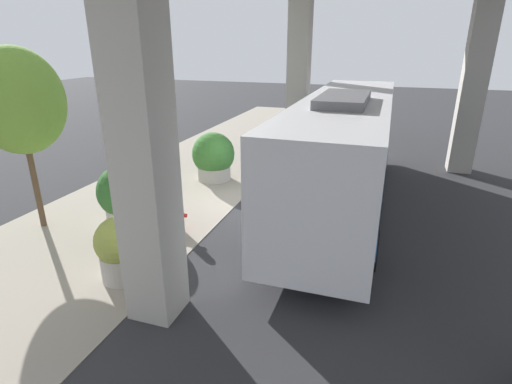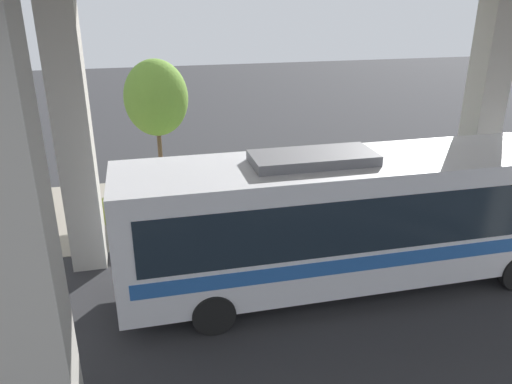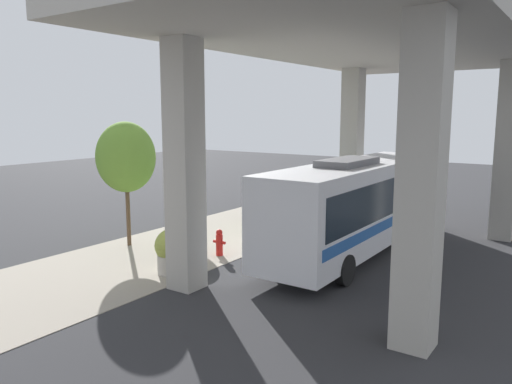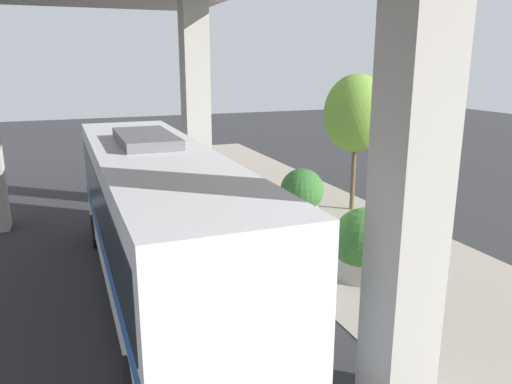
{
  "view_description": "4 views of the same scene",
  "coord_description": "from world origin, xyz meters",
  "views": [
    {
      "loc": [
        4.48,
        -11.87,
        5.1
      ],
      "look_at": [
        1.12,
        -1.75,
        1.07
      ],
      "focal_mm": 28.0,
      "sensor_mm": 36.0,
      "label": 1
    },
    {
      "loc": [
        13.83,
        -4.4,
        7.26
      ],
      "look_at": [
        0.59,
        -1.24,
        1.77
      ],
      "focal_mm": 35.0,
      "sensor_mm": 36.0,
      "label": 2
    },
    {
      "loc": [
        10.66,
        -17.1,
        5.34
      ],
      "look_at": [
        0.33,
        -2.08,
        2.46
      ],
      "focal_mm": 35.0,
      "sensor_mm": 36.0,
      "label": 3
    },
    {
      "loc": [
        5.17,
        11.84,
        5.44
      ],
      "look_at": [
        0.24,
        -0.72,
        1.9
      ],
      "focal_mm": 35.0,
      "sensor_mm": 36.0,
      "label": 4
    }
  ],
  "objects": [
    {
      "name": "fire_hydrant",
      "position": [
        -0.85,
        -2.81,
        0.52
      ],
      "size": [
        0.54,
        0.26,
        1.03
      ],
      "color": "red",
      "rests_on": "ground"
    },
    {
      "name": "bus",
      "position": [
        3.25,
        0.69,
        2.02
      ],
      "size": [
        2.68,
        11.82,
        3.73
      ],
      "color": "silver",
      "rests_on": "ground"
    },
    {
      "name": "ground_plane",
      "position": [
        0.0,
        0.0,
        0.0
      ],
      "size": [
        80.0,
        80.0,
        0.0
      ],
      "primitive_type": "plane",
      "color": "#2D2D30",
      "rests_on": "ground"
    },
    {
      "name": "overpass",
      "position": [
        4.0,
        0.0,
        7.09
      ],
      "size": [
        9.4,
        20.2,
        8.11
      ],
      "color": "#ADA89E",
      "rests_on": "ground"
    },
    {
      "name": "planter_front",
      "position": [
        -2.37,
        -3.05,
        0.98
      ],
      "size": [
        1.51,
        1.51,
        1.9
      ],
      "color": "#ADA89E",
      "rests_on": "ground"
    },
    {
      "name": "sidewalk_strip",
      "position": [
        -3.0,
        0.0,
        0.01
      ],
      "size": [
        6.0,
        40.0,
        0.02
      ],
      "color": "gray",
      "rests_on": "ground"
    },
    {
      "name": "street_tree_near",
      "position": [
        -4.83,
        -3.73,
        3.61
      ],
      "size": [
        2.35,
        2.35,
        5.03
      ],
      "color": "brown",
      "rests_on": "ground"
    },
    {
      "name": "planter_middle",
      "position": [
        -1.76,
        1.72,
        0.91
      ],
      "size": [
        1.64,
        1.64,
        1.87
      ],
      "color": "#ADA89E",
      "rests_on": "ground"
    },
    {
      "name": "planter_back",
      "position": [
        -0.86,
        -5.36,
        0.77
      ],
      "size": [
        1.12,
        1.12,
        1.53
      ],
      "color": "#ADA89E",
      "rests_on": "ground"
    }
  ]
}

